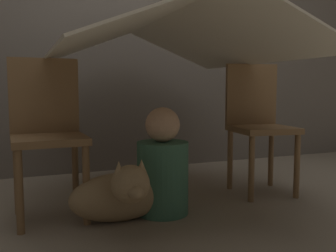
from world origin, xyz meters
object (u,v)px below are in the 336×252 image
Objects in this scene: chair_right at (258,121)px; dog at (122,194)px; chair_left at (47,129)px; person_front at (163,168)px.

chair_right is 1.07m from dog.
person_front is (0.57, -0.19, -0.22)m from chair_left.
chair_left is 1.00× the size of chair_right.
chair_left reaches higher than dog.
chair_left is 1.45× the size of person_front.
chair_right reaches higher than person_front.
chair_left is at bearing -172.82° from chair_right.
person_front is 1.12× the size of dog.
person_front is at bearing -158.25° from chair_right.
chair_right is 1.62× the size of dog.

